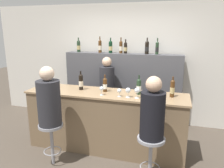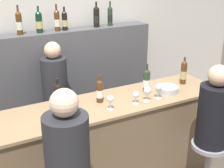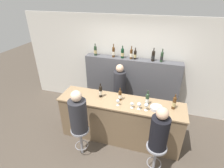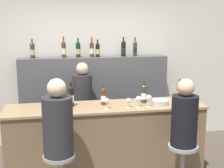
# 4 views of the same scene
# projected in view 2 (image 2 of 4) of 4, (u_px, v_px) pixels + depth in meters

# --- Properties ---
(wall_back) EXTENTS (6.40, 0.05, 2.60)m
(wall_back) POSITION_uv_depth(u_px,v_px,m) (56.00, 46.00, 4.24)
(wall_back) COLOR beige
(wall_back) RESTS_ON ground_plane
(bar_counter) EXTENTS (2.70, 0.65, 1.03)m
(bar_counter) POSITION_uv_depth(u_px,v_px,m) (105.00, 147.00, 3.34)
(bar_counter) COLOR brown
(bar_counter) RESTS_ON ground_plane
(back_bar_cabinet) EXTENTS (2.52, 0.28, 1.56)m
(back_bar_cabinet) POSITION_uv_depth(u_px,v_px,m) (64.00, 87.00, 4.24)
(back_bar_cabinet) COLOR #4C4C51
(back_bar_cabinet) RESTS_ON ground_plane
(wine_bottle_counter_0) EXTENTS (0.07, 0.07, 0.33)m
(wine_bottle_counter_0) POSITION_uv_depth(u_px,v_px,m) (58.00, 97.00, 2.95)
(wine_bottle_counter_0) COLOR black
(wine_bottle_counter_0) RESTS_ON bar_counter
(wine_bottle_counter_1) EXTENTS (0.07, 0.07, 0.29)m
(wine_bottle_counter_1) POSITION_uv_depth(u_px,v_px,m) (100.00, 91.00, 3.15)
(wine_bottle_counter_1) COLOR #4C2D14
(wine_bottle_counter_1) RESTS_ON bar_counter
(wine_bottle_counter_2) EXTENTS (0.08, 0.08, 0.32)m
(wine_bottle_counter_2) POSITION_uv_depth(u_px,v_px,m) (147.00, 80.00, 3.40)
(wine_bottle_counter_2) COLOR #233823
(wine_bottle_counter_2) RESTS_ON bar_counter
(wine_bottle_counter_3) EXTENTS (0.07, 0.07, 0.32)m
(wine_bottle_counter_3) POSITION_uv_depth(u_px,v_px,m) (184.00, 72.00, 3.63)
(wine_bottle_counter_3) COLOR #4C2D14
(wine_bottle_counter_3) RESTS_ON bar_counter
(wine_bottle_backbar_1) EXTENTS (0.07, 0.07, 0.35)m
(wine_bottle_backbar_1) POSITION_uv_depth(u_px,v_px,m) (19.00, 23.00, 3.68)
(wine_bottle_backbar_1) COLOR #4C2D14
(wine_bottle_backbar_1) RESTS_ON back_bar_cabinet
(wine_bottle_backbar_2) EXTENTS (0.08, 0.08, 0.32)m
(wine_bottle_backbar_2) POSITION_uv_depth(u_px,v_px,m) (39.00, 22.00, 3.79)
(wine_bottle_backbar_2) COLOR black
(wine_bottle_backbar_2) RESTS_ON back_bar_cabinet
(wine_bottle_backbar_3) EXTENTS (0.07, 0.07, 0.33)m
(wine_bottle_backbar_3) POSITION_uv_depth(u_px,v_px,m) (57.00, 20.00, 3.90)
(wine_bottle_backbar_3) COLOR #4C2D14
(wine_bottle_backbar_3) RESTS_ON back_bar_cabinet
(wine_bottle_backbar_4) EXTENTS (0.07, 0.07, 0.29)m
(wine_bottle_backbar_4) POSITION_uv_depth(u_px,v_px,m) (65.00, 21.00, 3.94)
(wine_bottle_backbar_4) COLOR black
(wine_bottle_backbar_4) RESTS_ON back_bar_cabinet
(wine_bottle_backbar_5) EXTENTS (0.08, 0.08, 0.33)m
(wine_bottle_backbar_5) POSITION_uv_depth(u_px,v_px,m) (96.00, 17.00, 4.14)
(wine_bottle_backbar_5) COLOR black
(wine_bottle_backbar_5) RESTS_ON back_bar_cabinet
(wine_bottle_backbar_6) EXTENTS (0.07, 0.07, 0.33)m
(wine_bottle_backbar_6) POSITION_uv_depth(u_px,v_px,m) (110.00, 16.00, 4.23)
(wine_bottle_backbar_6) COLOR #233823
(wine_bottle_backbar_6) RESTS_ON back_bar_cabinet
(wine_glass_0) EXTENTS (0.07, 0.07, 0.14)m
(wine_glass_0) POSITION_uv_depth(u_px,v_px,m) (110.00, 100.00, 2.99)
(wine_glass_0) COLOR silver
(wine_glass_0) RESTS_ON bar_counter
(wine_glass_1) EXTENTS (0.07, 0.07, 0.13)m
(wine_glass_1) POSITION_uv_depth(u_px,v_px,m) (136.00, 95.00, 3.12)
(wine_glass_1) COLOR silver
(wine_glass_1) RESTS_ON bar_counter
(wine_glass_2) EXTENTS (0.08, 0.08, 0.15)m
(wine_glass_2) POSITION_uv_depth(u_px,v_px,m) (147.00, 91.00, 3.18)
(wine_glass_2) COLOR silver
(wine_glass_2) RESTS_ON bar_counter
(wine_glass_3) EXTENTS (0.08, 0.08, 0.16)m
(wine_glass_3) POSITION_uv_depth(u_px,v_px,m) (159.00, 88.00, 3.24)
(wine_glass_3) COLOR silver
(wine_glass_3) RESTS_ON bar_counter
(metal_bowl) EXTENTS (0.24, 0.24, 0.06)m
(metal_bowl) POSITION_uv_depth(u_px,v_px,m) (167.00, 89.00, 3.43)
(metal_bowl) COLOR #B7B7BC
(metal_bowl) RESTS_ON bar_counter
(guest_seated_left) EXTENTS (0.34, 0.34, 0.88)m
(guest_seated_left) POSITION_uv_depth(u_px,v_px,m) (67.00, 151.00, 2.31)
(guest_seated_left) COLOR #28282D
(guest_seated_left) RESTS_ON bar_stool_left
(bar_stool_right) EXTENTS (0.37, 0.37, 0.67)m
(bar_stool_right) POSITION_uv_depth(u_px,v_px,m) (208.00, 156.00, 3.17)
(bar_stool_right) COLOR gray
(bar_stool_right) RESTS_ON ground_plane
(guest_seated_right) EXTENTS (0.32, 0.32, 0.83)m
(guest_seated_right) POSITION_uv_depth(u_px,v_px,m) (214.00, 111.00, 2.99)
(guest_seated_right) COLOR black
(guest_seated_right) RESTS_ON bar_stool_right
(bartender) EXTENTS (0.31, 0.31, 1.51)m
(bartender) POSITION_uv_depth(u_px,v_px,m) (56.00, 106.00, 3.87)
(bartender) COLOR #28282D
(bartender) RESTS_ON ground_plane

